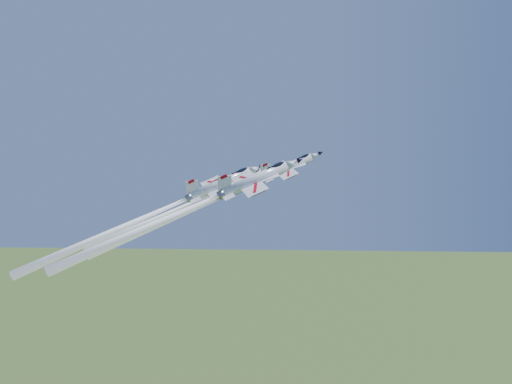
{
  "coord_description": "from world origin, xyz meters",
  "views": [
    {
      "loc": [
        4.91,
        -115.41,
        94.85
      ],
      "look_at": [
        0.0,
        0.0,
        80.56
      ],
      "focal_mm": 40.0,
      "sensor_mm": 36.0,
      "label": 1
    }
  ],
  "objects_px": {
    "jet_left": "(187,205)",
    "jet_slot": "(150,215)",
    "jet_lead": "(215,199)",
    "jet_right": "(187,210)"
  },
  "relations": [
    {
      "from": "jet_left",
      "to": "jet_slot",
      "type": "bearing_deg",
      "value": -69.94
    },
    {
      "from": "jet_lead",
      "to": "jet_left",
      "type": "bearing_deg",
      "value": -140.37
    },
    {
      "from": "jet_right",
      "to": "jet_slot",
      "type": "height_order",
      "value": "jet_right"
    },
    {
      "from": "jet_left",
      "to": "jet_right",
      "type": "relative_size",
      "value": 0.81
    },
    {
      "from": "jet_right",
      "to": "jet_slot",
      "type": "bearing_deg",
      "value": -148.89
    },
    {
      "from": "jet_right",
      "to": "jet_slot",
      "type": "relative_size",
      "value": 0.97
    },
    {
      "from": "jet_left",
      "to": "jet_slot",
      "type": "xyz_separation_m",
      "value": [
        -6.35,
        -5.68,
        -1.16
      ]
    },
    {
      "from": "jet_lead",
      "to": "jet_left",
      "type": "xyz_separation_m",
      "value": [
        -6.47,
        3.52,
        -1.78
      ]
    },
    {
      "from": "jet_lead",
      "to": "jet_slot",
      "type": "bearing_deg",
      "value": -102.22
    },
    {
      "from": "jet_slot",
      "to": "jet_left",
      "type": "bearing_deg",
      "value": 110.06
    }
  ]
}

